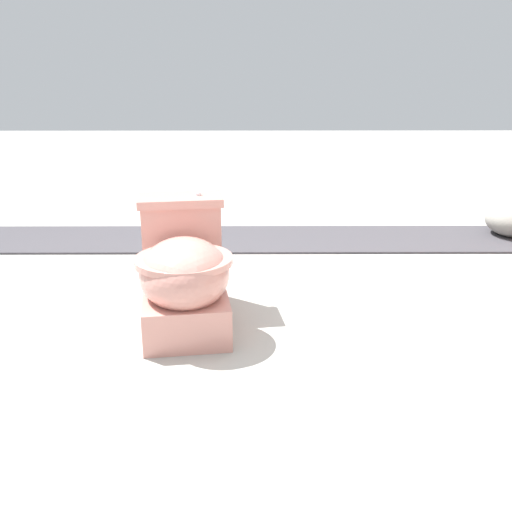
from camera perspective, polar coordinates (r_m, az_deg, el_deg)
ground_plane at (r=2.51m, az=-6.27°, el=-7.13°), size 14.00×14.00×0.00m
gravel_strip at (r=3.71m, az=3.41°, el=1.63°), size 0.56×8.00×0.01m
toilet at (r=2.50m, az=-6.88°, el=-1.76°), size 0.68×0.46×0.52m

